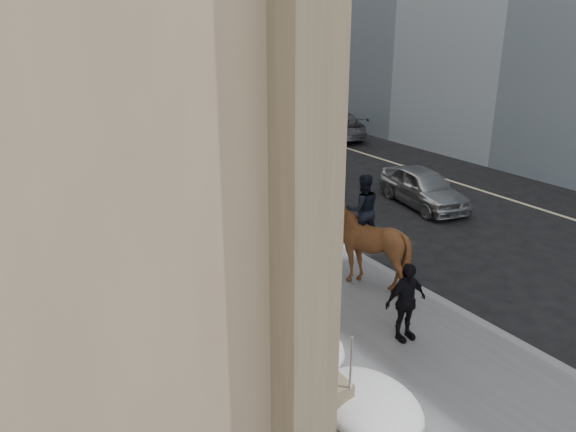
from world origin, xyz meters
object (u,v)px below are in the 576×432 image
object	(u,v)px
mounted_horse_left	(192,222)
car_grey	(334,124)
pedestrian	(406,302)
mounted_horse_right	(364,240)
car_silver	(423,187)

from	to	relation	value
mounted_horse_left	car_grey	bearing A→B (deg)	-144.40
pedestrian	mounted_horse_left	bearing A→B (deg)	114.29
mounted_horse_right	car_silver	world-z (taller)	mounted_horse_right
mounted_horse_right	pedestrian	xyz separation A→B (m)	(-0.87, -2.38, -0.32)
car_silver	car_grey	size ratio (longest dim) A/B	0.79
mounted_horse_right	car_grey	world-z (taller)	mounted_horse_right
pedestrian	car_silver	bearing A→B (deg)	46.55
mounted_horse_left	pedestrian	size ratio (longest dim) A/B	1.67
mounted_horse_left	car_silver	world-z (taller)	mounted_horse_left
car_silver	car_grey	world-z (taller)	car_grey
car_silver	mounted_horse_right	bearing A→B (deg)	-136.01
pedestrian	mounted_horse_right	bearing A→B (deg)	73.36
mounted_horse_right	car_grey	size ratio (longest dim) A/B	0.55
mounted_horse_left	mounted_horse_right	size ratio (longest dim) A/B	1.02
mounted_horse_left	mounted_horse_right	world-z (taller)	mounted_horse_left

